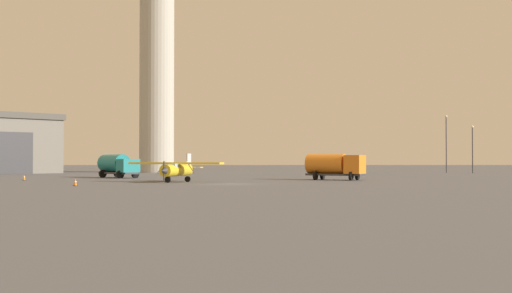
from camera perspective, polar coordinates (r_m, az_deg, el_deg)
ground_plane at (r=62.47m, az=-2.21°, el=-3.29°), size 400.00×400.00×0.00m
control_tower at (r=121.22m, az=-8.64°, el=8.65°), size 10.44×10.44×44.41m
airplane_yellow at (r=68.65m, az=-6.88°, el=-1.92°), size 10.09×7.91×2.99m
truck_fuel_tanker_teal at (r=85.05m, az=-12.00°, el=-1.58°), size 6.19×6.70×2.99m
truck_fuel_tanker_orange at (r=75.24m, az=6.88°, el=-1.62°), size 6.87×5.21×2.98m
light_post_west at (r=116.14m, az=18.36°, el=0.17°), size 0.44×0.44×8.08m
light_post_east at (r=117.72m, az=16.26°, el=0.63°), size 0.44×0.44×10.00m
traffic_cone_near_left at (r=78.39m, az=-19.57°, el=-2.56°), size 0.36×0.36×0.64m
traffic_cone_near_right at (r=60.26m, az=-15.48°, el=-3.03°), size 0.36×0.36×0.65m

